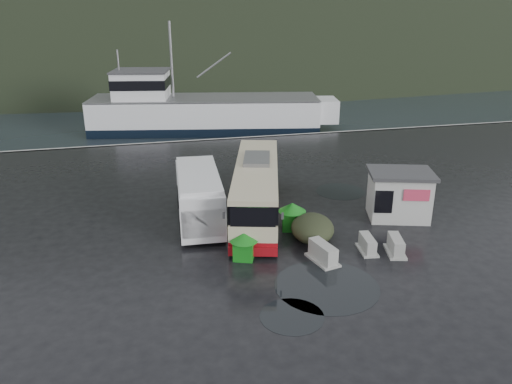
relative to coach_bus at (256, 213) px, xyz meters
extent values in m
plane|color=black|center=(-1.79, -3.04, 0.00)|extent=(160.00, 160.00, 0.00)
cube|color=black|center=(-1.79, 106.96, 0.00)|extent=(300.00, 180.00, 0.02)
cube|color=#999993|center=(-1.79, 16.96, 0.00)|extent=(160.00, 0.60, 1.50)
ellipsoid|color=black|center=(8.21, 246.96, 0.00)|extent=(780.00, 540.00, 570.00)
cylinder|color=black|center=(1.03, -8.20, 0.01)|extent=(4.39, 4.39, 0.01)
cylinder|color=black|center=(-1.03, -9.93, 0.01)|extent=(2.45, 2.45, 0.01)
cylinder|color=black|center=(5.96, 2.22, 0.01)|extent=(3.06, 3.06, 0.01)
camera|label=1|loc=(-6.07, -25.06, 10.94)|focal=35.00mm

